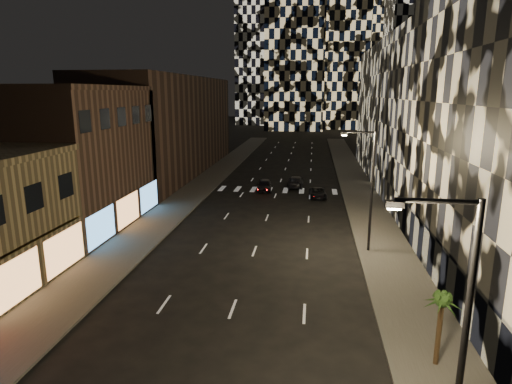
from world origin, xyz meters
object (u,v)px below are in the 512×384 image
(streetlight_far, at_px, (369,183))
(car_dark_midlane, at_px, (264,185))
(car_dark_rightlane, at_px, (318,193))
(palm_tree, at_px, (442,305))
(streetlight_near, at_px, (457,329))
(car_dark_oncoming, at_px, (296,182))

(streetlight_far, distance_m, car_dark_midlane, 22.17)
(car_dark_rightlane, bearing_deg, streetlight_far, -81.83)
(palm_tree, bearing_deg, streetlight_near, -103.84)
(streetlight_near, bearing_deg, palm_tree, 76.16)
(streetlight_far, bearing_deg, streetlight_near, -90.00)
(streetlight_near, relative_size, car_dark_midlane, 2.12)
(streetlight_near, bearing_deg, car_dark_rightlane, 95.33)
(car_dark_rightlane, relative_size, palm_tree, 1.17)
(car_dark_oncoming, distance_m, palm_tree, 36.90)
(streetlight_far, bearing_deg, car_dark_rightlane, 101.59)
(car_dark_oncoming, relative_size, car_dark_rightlane, 1.20)
(car_dark_rightlane, bearing_deg, car_dark_midlane, 154.76)
(streetlight_near, relative_size, car_dark_oncoming, 1.88)
(streetlight_near, distance_m, streetlight_far, 20.00)
(car_dark_midlane, bearing_deg, car_dark_oncoming, 32.30)
(streetlight_near, height_order, palm_tree, streetlight_near)
(car_dark_oncoming, bearing_deg, streetlight_near, 99.60)
(streetlight_near, bearing_deg, car_dark_midlane, 104.14)
(streetlight_near, height_order, streetlight_far, same)
(streetlight_near, distance_m, car_dark_midlane, 40.78)
(car_dark_midlane, xyz_separation_m, palm_tree, (11.41, -33.17, 2.23))
(palm_tree, bearing_deg, car_dark_midlane, 108.98)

